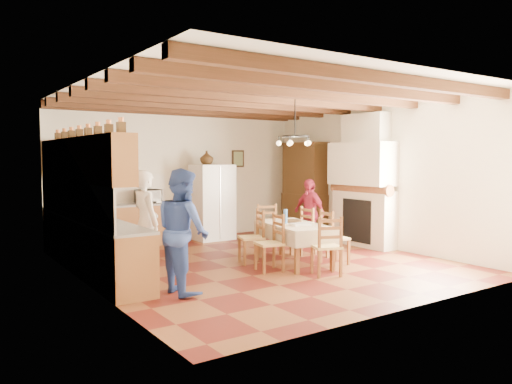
# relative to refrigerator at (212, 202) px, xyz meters

# --- Properties ---
(floor) EXTENTS (6.00, 6.50, 0.02)m
(floor) POSITION_rel_refrigerator_xyz_m (-0.55, -2.75, -0.87)
(floor) COLOR #521811
(floor) RESTS_ON ground
(ceiling) EXTENTS (6.00, 6.50, 0.02)m
(ceiling) POSITION_rel_refrigerator_xyz_m (-0.55, -2.75, 2.15)
(ceiling) COLOR white
(ceiling) RESTS_ON ground
(wall_back) EXTENTS (6.00, 0.02, 3.00)m
(wall_back) POSITION_rel_refrigerator_xyz_m (-0.55, 0.51, 0.64)
(wall_back) COLOR #F3EFCE
(wall_back) RESTS_ON ground
(wall_front) EXTENTS (6.00, 0.02, 3.00)m
(wall_front) POSITION_rel_refrigerator_xyz_m (-0.55, -6.01, 0.64)
(wall_front) COLOR #F3EFCE
(wall_front) RESTS_ON ground
(wall_left) EXTENTS (0.02, 6.50, 3.00)m
(wall_left) POSITION_rel_refrigerator_xyz_m (-3.56, -2.75, 0.64)
(wall_left) COLOR #F3EFCE
(wall_left) RESTS_ON ground
(wall_right) EXTENTS (0.02, 6.50, 3.00)m
(wall_right) POSITION_rel_refrigerator_xyz_m (2.46, -2.75, 0.64)
(wall_right) COLOR #F3EFCE
(wall_right) RESTS_ON ground
(ceiling_beams) EXTENTS (6.00, 6.30, 0.16)m
(ceiling_beams) POSITION_rel_refrigerator_xyz_m (-0.55, -2.75, 2.05)
(ceiling_beams) COLOR #382111
(ceiling_beams) RESTS_ON ground
(lower_cabinets_left) EXTENTS (0.60, 4.30, 0.86)m
(lower_cabinets_left) POSITION_rel_refrigerator_xyz_m (-3.25, -1.70, -0.43)
(lower_cabinets_left) COLOR brown
(lower_cabinets_left) RESTS_ON ground
(lower_cabinets_back) EXTENTS (2.30, 0.60, 0.86)m
(lower_cabinets_back) POSITION_rel_refrigerator_xyz_m (-2.10, 0.20, -0.43)
(lower_cabinets_back) COLOR brown
(lower_cabinets_back) RESTS_ON ground
(countertop_left) EXTENTS (0.62, 4.30, 0.04)m
(countertop_left) POSITION_rel_refrigerator_xyz_m (-3.25, -1.70, 0.02)
(countertop_left) COLOR slate
(countertop_left) RESTS_ON lower_cabinets_left
(countertop_back) EXTENTS (2.34, 0.62, 0.04)m
(countertop_back) POSITION_rel_refrigerator_xyz_m (-2.10, 0.20, 0.02)
(countertop_back) COLOR slate
(countertop_back) RESTS_ON lower_cabinets_back
(backsplash_left) EXTENTS (0.03, 4.30, 0.60)m
(backsplash_left) POSITION_rel_refrigerator_xyz_m (-3.54, -1.70, 0.34)
(backsplash_left) COLOR beige
(backsplash_left) RESTS_ON ground
(backsplash_back) EXTENTS (2.30, 0.03, 0.60)m
(backsplash_back) POSITION_rel_refrigerator_xyz_m (-2.10, 0.49, 0.34)
(backsplash_back) COLOR beige
(backsplash_back) RESTS_ON ground
(upper_cabinets) EXTENTS (0.35, 4.20, 0.70)m
(upper_cabinets) POSITION_rel_refrigerator_xyz_m (-3.38, -1.70, 0.99)
(upper_cabinets) COLOR brown
(upper_cabinets) RESTS_ON ground
(fireplace) EXTENTS (0.56, 1.60, 2.80)m
(fireplace) POSITION_rel_refrigerator_xyz_m (2.17, -2.55, 0.54)
(fireplace) COLOR beige
(fireplace) RESTS_ON ground
(wall_picture) EXTENTS (0.34, 0.03, 0.42)m
(wall_picture) POSITION_rel_refrigerator_xyz_m (1.00, 0.48, 0.99)
(wall_picture) COLOR #2F2417
(wall_picture) RESTS_ON ground
(refrigerator) EXTENTS (0.86, 0.71, 1.72)m
(refrigerator) POSITION_rel_refrigerator_xyz_m (0.00, 0.00, 0.00)
(refrigerator) COLOR white
(refrigerator) RESTS_ON floor
(hutch) EXTENTS (0.55, 1.25, 2.24)m
(hutch) POSITION_rel_refrigerator_xyz_m (2.20, -0.65, 0.26)
(hutch) COLOR #3B2712
(hutch) RESTS_ON floor
(dining_table) EXTENTS (1.11, 1.75, 0.71)m
(dining_table) POSITION_rel_refrigerator_xyz_m (-0.10, -3.14, -0.23)
(dining_table) COLOR beige
(dining_table) RESTS_ON floor
(chandelier) EXTENTS (0.47, 0.47, 0.03)m
(chandelier) POSITION_rel_refrigerator_xyz_m (-0.10, -3.14, 1.39)
(chandelier) COLOR black
(chandelier) RESTS_ON ground
(chair_left_near) EXTENTS (0.47, 0.49, 0.96)m
(chair_left_near) POSITION_rel_refrigerator_xyz_m (-0.80, -3.35, -0.38)
(chair_left_near) COLOR brown
(chair_left_near) RESTS_ON floor
(chair_left_far) EXTENTS (0.51, 0.52, 0.96)m
(chair_left_far) POSITION_rel_refrigerator_xyz_m (-0.70, -2.67, -0.38)
(chair_left_far) COLOR brown
(chair_left_far) RESTS_ON floor
(chair_right_near) EXTENTS (0.46, 0.48, 0.96)m
(chair_right_near) POSITION_rel_refrigerator_xyz_m (0.48, -3.55, -0.38)
(chair_right_near) COLOR brown
(chair_right_near) RESTS_ON floor
(chair_right_far) EXTENTS (0.42, 0.44, 0.96)m
(chair_right_far) POSITION_rel_refrigerator_xyz_m (0.58, -2.89, -0.38)
(chair_right_far) COLOR brown
(chair_right_far) RESTS_ON floor
(chair_end_near) EXTENTS (0.54, 0.53, 0.96)m
(chair_end_near) POSITION_rel_refrigerator_xyz_m (-0.21, -4.10, -0.38)
(chair_end_near) COLOR brown
(chair_end_near) RESTS_ON floor
(chair_end_far) EXTENTS (0.54, 0.53, 0.96)m
(chair_end_far) POSITION_rel_refrigerator_xyz_m (0.09, -2.11, -0.38)
(chair_end_far) COLOR brown
(chair_end_far) RESTS_ON floor
(person_man) EXTENTS (0.44, 0.64, 1.69)m
(person_man) POSITION_rel_refrigerator_xyz_m (-2.57, -2.43, -0.02)
(person_man) COLOR silver
(person_man) RESTS_ON floor
(person_woman_blue) EXTENTS (0.66, 0.85, 1.73)m
(person_woman_blue) POSITION_rel_refrigerator_xyz_m (-2.55, -3.73, 0.01)
(person_woman_blue) COLOR #2C438C
(person_woman_blue) RESTS_ON floor
(person_woman_red) EXTENTS (0.42, 0.86, 1.43)m
(person_woman_red) POSITION_rel_refrigerator_xyz_m (1.29, -1.89, -0.14)
(person_woman_red) COLOR #B72949
(person_woman_red) RESTS_ON floor
(microwave) EXTENTS (0.53, 0.36, 0.29)m
(microwave) POSITION_rel_refrigerator_xyz_m (-1.46, 0.20, 0.19)
(microwave) COLOR silver
(microwave) RESTS_ON countertop_back
(fridge_vase) EXTENTS (0.32, 0.32, 0.31)m
(fridge_vase) POSITION_rel_refrigerator_xyz_m (-0.14, 0.00, 1.02)
(fridge_vase) COLOR #3B2712
(fridge_vase) RESTS_ON refrigerator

